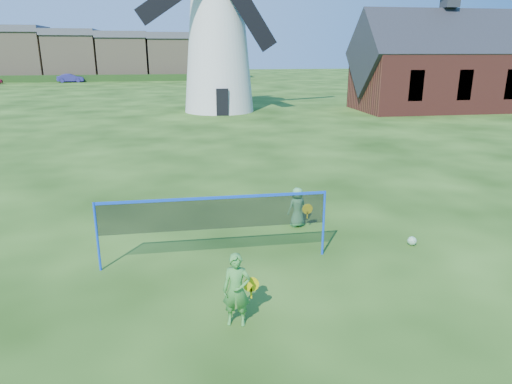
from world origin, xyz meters
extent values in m
plane|color=black|center=(0.00, 0.00, 0.00)|extent=(220.00, 220.00, 0.00)
cube|color=black|center=(1.70, 24.43, 0.97)|extent=(0.88, 0.11, 1.95)
cube|color=black|center=(1.70, 24.97, 4.42)|extent=(0.62, 0.11, 0.80)
cube|color=black|center=(1.70, 25.39, 7.26)|extent=(0.53, 0.11, 0.71)
cube|color=black|center=(3.59, 24.96, 7.37)|extent=(4.42, 0.09, 5.86)
cube|color=maroon|center=(19.12, 25.12, 2.17)|extent=(13.01, 6.51, 4.34)
cube|color=#2D3035|center=(19.12, 25.12, 4.34)|extent=(13.66, 6.63, 6.63)
cube|color=#2D3035|center=(19.12, 25.12, 8.19)|extent=(1.08, 1.08, 1.08)
cube|color=black|center=(15.33, 21.92, 2.17)|extent=(1.08, 0.11, 2.17)
cube|color=black|center=(19.12, 21.92, 2.17)|extent=(1.08, 0.11, 2.17)
cube|color=black|center=(22.92, 21.92, 2.17)|extent=(1.08, 0.11, 2.17)
cylinder|color=blue|center=(-3.28, 0.16, 0.78)|extent=(0.05, 0.05, 1.55)
cylinder|color=blue|center=(1.72, 0.16, 0.78)|extent=(0.05, 0.05, 1.55)
cube|color=black|center=(-0.78, 0.16, 1.15)|extent=(5.00, 0.02, 0.70)
cube|color=blue|center=(-0.78, 0.16, 1.52)|extent=(5.00, 0.02, 0.06)
imported|color=#3E8D38|center=(-0.61, -2.37, 0.66)|extent=(0.54, 0.42, 1.32)
cylinder|color=yellow|center=(-0.33, -2.19, 0.64)|extent=(0.28, 0.02, 0.28)
cube|color=yellow|center=(-0.33, -2.19, 0.47)|extent=(0.03, 0.02, 0.20)
imported|color=#4FA35B|center=(1.58, 2.03, 0.54)|extent=(0.60, 0.48, 1.08)
cylinder|color=yellow|center=(1.80, 1.81, 0.55)|extent=(0.28, 0.02, 0.28)
cube|color=yellow|center=(1.80, 1.81, 0.38)|extent=(0.03, 0.02, 0.20)
sphere|color=green|center=(4.04, 0.31, 0.11)|extent=(0.22, 0.22, 0.22)
cube|color=gray|center=(-25.86, 72.00, 3.61)|extent=(7.73, 8.00, 7.22)
cube|color=#4C4C54|center=(-25.86, 72.00, 7.72)|extent=(8.03, 8.40, 1.00)
cube|color=gray|center=(-17.84, 72.00, 3.38)|extent=(7.72, 8.00, 6.76)
cube|color=#4C4C54|center=(-17.84, 72.00, 7.26)|extent=(8.02, 8.40, 1.00)
cube|color=gray|center=(-9.89, 72.00, 3.23)|extent=(7.57, 8.00, 6.46)
cube|color=#4C4C54|center=(-9.89, 72.00, 6.96)|extent=(7.87, 8.40, 1.00)
cube|color=gray|center=(-2.12, 72.00, 3.17)|extent=(7.37, 8.00, 6.34)
cube|color=#4C4C54|center=(-2.12, 72.00, 6.84)|extent=(7.67, 8.40, 1.00)
cube|color=gray|center=(5.03, 72.00, 3.18)|extent=(6.32, 8.00, 6.37)
cube|color=#4C4C54|center=(5.03, 72.00, 6.87)|extent=(6.62, 8.40, 1.00)
cube|color=#193814|center=(-22.00, 66.00, 0.50)|extent=(62.00, 0.80, 1.00)
imported|color=navy|center=(-17.16, 64.77, 0.62)|extent=(3.89, 1.79, 1.24)
camera|label=1|loc=(-1.44, -9.36, 4.58)|focal=32.38mm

